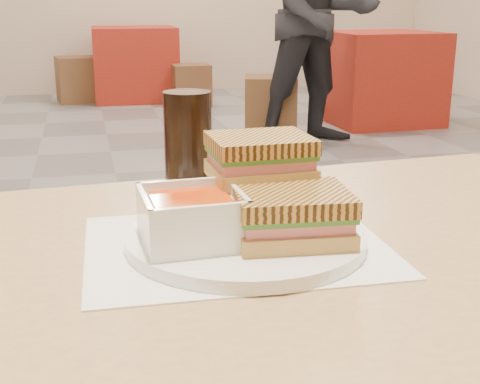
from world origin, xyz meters
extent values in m
cube|color=tan|center=(0.00, -2.01, 0.73)|extent=(1.24, 0.78, 0.03)
cylinder|color=tan|center=(0.53, -1.68, 0.36)|extent=(0.06, 0.06, 0.72)
cube|color=white|center=(0.01, -2.00, 0.75)|extent=(0.37, 0.29, 0.00)
cylinder|color=white|center=(0.02, -1.99, 0.76)|extent=(0.29, 0.29, 0.02)
cube|color=white|center=(-0.05, -2.01, 0.79)|extent=(0.12, 0.12, 0.05)
cube|color=#D54008|center=(-0.05, -2.01, 0.82)|extent=(0.09, 0.09, 0.01)
cube|color=white|center=(0.00, -2.01, 0.82)|extent=(0.01, 0.11, 0.01)
cube|color=white|center=(-0.10, -2.01, 0.82)|extent=(0.01, 0.11, 0.01)
cube|color=white|center=(-0.05, -1.96, 0.82)|extent=(0.11, 0.01, 0.01)
cube|color=white|center=(-0.05, -2.06, 0.82)|extent=(0.11, 0.01, 0.01)
cube|color=tan|center=(0.06, -2.03, 0.78)|extent=(0.14, 0.12, 0.02)
cube|color=#C16865|center=(0.06, -2.03, 0.79)|extent=(0.13, 0.11, 0.01)
cube|color=#386B23|center=(0.06, -2.03, 0.80)|extent=(0.14, 0.12, 0.01)
cube|color=#A7792E|center=(0.06, -2.03, 0.82)|extent=(0.14, 0.12, 0.02)
cube|color=tan|center=(0.05, -1.94, 0.83)|extent=(0.13, 0.11, 0.02)
cube|color=#C16865|center=(0.05, -1.94, 0.84)|extent=(0.12, 0.10, 0.01)
cube|color=#386B23|center=(0.05, -1.94, 0.85)|extent=(0.12, 0.10, 0.01)
cube|color=#A7792E|center=(0.05, -1.94, 0.86)|extent=(0.13, 0.11, 0.02)
cylinder|color=black|center=(-0.01, -1.75, 0.83)|extent=(0.07, 0.07, 0.16)
cube|color=maroon|center=(2.35, 2.50, 0.39)|extent=(0.90, 0.90, 0.78)
cube|color=maroon|center=(0.40, 4.37, 0.38)|extent=(0.88, 0.88, 0.76)
cube|color=brown|center=(1.29, 2.24, 0.23)|extent=(0.50, 0.50, 0.46)
cube|color=brown|center=(2.59, 2.74, 0.24)|extent=(0.55, 0.55, 0.49)
cube|color=brown|center=(-0.21, 4.34, 0.23)|extent=(0.47, 0.47, 0.47)
cube|color=brown|center=(0.91, 3.82, 0.21)|extent=(0.37, 0.37, 0.42)
imported|color=black|center=(1.54, 1.83, 0.94)|extent=(1.00, 0.82, 1.87)
camera|label=1|loc=(-0.16, -2.71, 1.04)|focal=48.25mm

